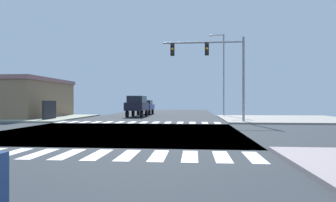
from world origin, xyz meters
name	(u,v)px	position (x,y,z in m)	size (l,w,h in m)	color
ground	(118,132)	(0.00, 0.00, -0.03)	(90.00, 90.00, 0.05)	#2B3036
sidewalk_corner_ne	(286,119)	(13.00, 12.00, 0.07)	(12.00, 12.00, 0.14)	gray
sidewalk_corner_nw	(24,118)	(-13.00, 12.00, 0.07)	(12.00, 12.00, 0.14)	gray
crosswalk_near	(54,154)	(-0.25, -7.30, 0.00)	(13.50, 2.00, 0.01)	silver
crosswalk_far	(138,122)	(-0.25, 7.30, 0.00)	(13.50, 2.00, 0.01)	silver
traffic_signal_mast	(212,60)	(5.87, 7.55, 5.15)	(6.66, 0.55, 6.97)	gray
street_lamp	(222,68)	(7.56, 17.50, 5.55)	(1.78, 0.32, 9.46)	gray
sedan_queued_3	(146,106)	(-2.00, 21.73, 1.12)	(1.80, 4.30, 1.88)	black
suv_leading_1	(137,104)	(-2.00, 15.92, 1.39)	(1.96, 4.60, 2.34)	black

